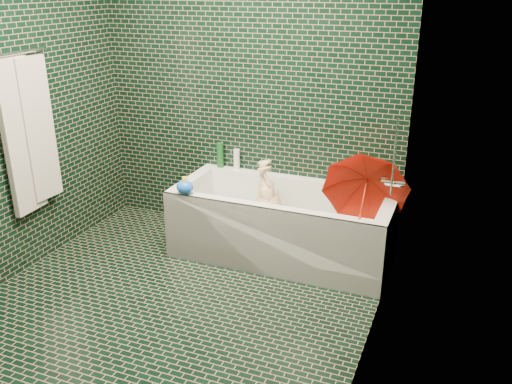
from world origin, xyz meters
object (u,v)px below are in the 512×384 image
at_px(bathtub, 282,231).
at_px(rubber_duck, 378,183).
at_px(umbrella, 363,198).
at_px(child, 276,218).
at_px(bath_toy, 185,187).

xyz_separation_m(bathtub, rubber_duck, (0.66, 0.35, 0.38)).
bearing_deg(umbrella, bathtub, 178.42).
xyz_separation_m(child, bath_toy, (-0.62, -0.33, 0.30)).
height_order(child, umbrella, umbrella).
xyz_separation_m(umbrella, bath_toy, (-1.31, -0.26, -0.01)).
relative_size(child, rubber_duck, 7.42).
bearing_deg(bathtub, umbrella, -5.77).
relative_size(umbrella, bath_toy, 3.74).
height_order(bathtub, bath_toy, bath_toy).
xyz_separation_m(bathtub, umbrella, (0.63, -0.06, 0.40)).
bearing_deg(child, umbrella, 67.09).
height_order(rubber_duck, bath_toy, bath_toy).
distance_m(bathtub, rubber_duck, 0.84).
height_order(child, rubber_duck, rubber_duck).
bearing_deg(bath_toy, bathtub, 8.83).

